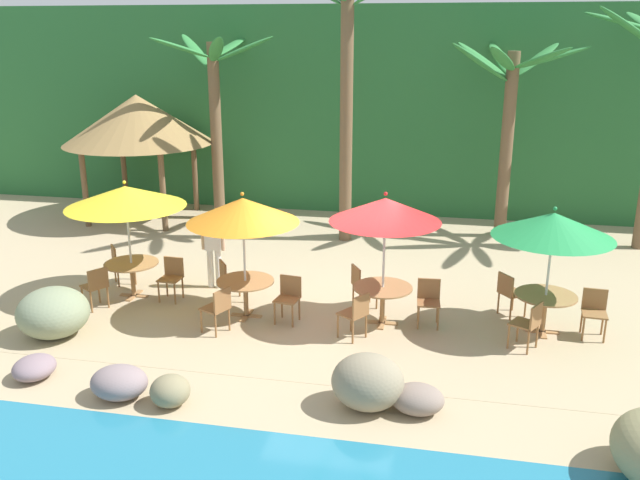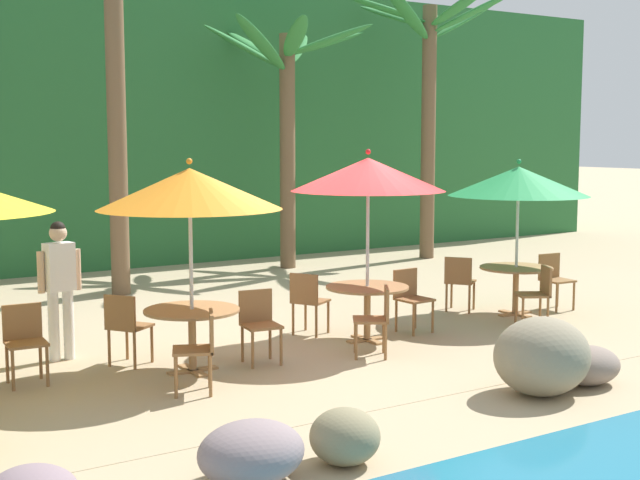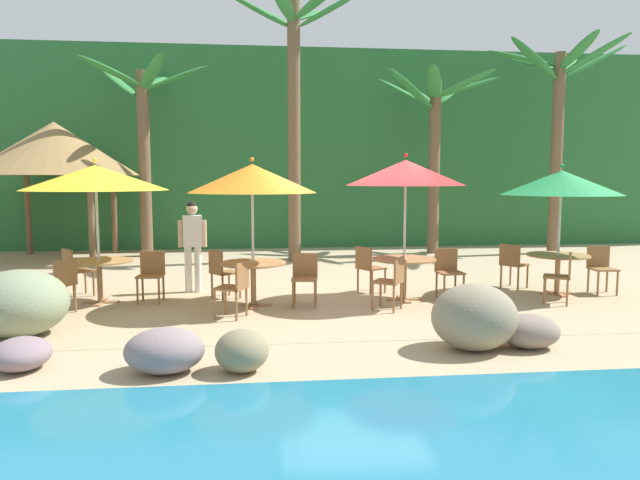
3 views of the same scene
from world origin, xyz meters
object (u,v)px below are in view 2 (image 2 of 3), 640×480
object	(u,v)px
chair_orange_inland	(126,324)
chair_red_inland	(308,299)
chair_green_seaward	(554,277)
chair_green_inland	(459,279)
dining_table_green	(516,275)
palm_tree_second	(115,26)
dining_table_orange	(192,320)
waiter_in_white	(60,280)
chair_orange_seaward	(259,320)
chair_orange_left	(201,345)
chair_green_left	(538,291)
chair_yellow_seaward	(25,337)
umbrella_green	(518,181)
umbrella_orange	(190,189)
palm_tree_third	(287,95)
chair_red_seaward	(410,295)
palm_tree_fourth	(429,73)
chair_red_left	(378,316)
umbrella_red	(368,175)
dining_table_red	(367,295)

from	to	relation	value
chair_orange_inland	chair_red_inland	xyz separation A→B (m)	(2.66, 0.23, 0.00)
chair_green_seaward	chair_green_inland	world-z (taller)	same
dining_table_green	palm_tree_second	bearing A→B (deg)	132.06
dining_table_orange	chair_green_seaward	distance (m)	6.39
dining_table_green	waiter_in_white	distance (m)	6.72
dining_table_orange	chair_green_seaward	bearing A→B (deg)	3.71
chair_orange_seaward	chair_green_seaward	xyz separation A→B (m)	(5.52, 0.44, 0.00)
chair_orange_left	chair_green_left	bearing A→B (deg)	4.34
chair_orange_seaward	chair_green_seaward	bearing A→B (deg)	4.55
chair_yellow_seaward	umbrella_green	world-z (taller)	umbrella_green
umbrella_orange	palm_tree_third	size ratio (longest dim) A/B	0.49
umbrella_orange	chair_red_seaward	distance (m)	3.82
waiter_in_white	palm_tree_fourth	bearing A→B (deg)	26.31
chair_orange_left	chair_red_left	xyz separation A→B (m)	(2.48, 0.24, 0.00)
umbrella_orange	chair_orange_left	bearing A→B (deg)	-107.66
umbrella_green	umbrella_red	bearing A→B (deg)	-176.18
waiter_in_white	chair_orange_left	bearing A→B (deg)	-68.28
dining_table_orange	waiter_in_white	world-z (taller)	waiter_in_white
chair_red_seaward	chair_orange_seaward	bearing A→B (deg)	-172.02
dining_table_green	chair_yellow_seaward	bearing A→B (deg)	178.60
dining_table_red	umbrella_green	bearing A→B (deg)	3.82
chair_orange_inland	chair_red_inland	size ratio (longest dim) A/B	1.00
umbrella_green	palm_tree_second	distance (m)	7.13
chair_red_seaward	palm_tree_second	world-z (taller)	palm_tree_second
dining_table_orange	waiter_in_white	xyz separation A→B (m)	(-1.12, 1.35, 0.37)
chair_green_seaward	palm_tree_third	world-z (taller)	palm_tree_third
chair_green_left	chair_yellow_seaward	bearing A→B (deg)	172.09
palm_tree_second	palm_tree_third	distance (m)	4.29
dining_table_orange	chair_red_seaward	xyz separation A→B (m)	(3.45, 0.34, -0.10)
chair_orange_inland	chair_green_seaward	world-z (taller)	same
chair_green_seaward	palm_tree_second	size ratio (longest dim) A/B	0.13
dining_table_red	waiter_in_white	size ratio (longest dim) A/B	0.65
chair_orange_inland	palm_tree_third	distance (m)	8.66
chair_green_inland	chair_orange_left	bearing A→B (deg)	-160.66
chair_green_left	dining_table_red	bearing A→B (deg)	167.12
chair_green_seaward	palm_tree_fourth	size ratio (longest dim) A/B	0.15
umbrella_green	dining_table_green	world-z (taller)	umbrella_green
chair_orange_seaward	dining_table_red	size ratio (longest dim) A/B	0.79
chair_yellow_seaward	chair_red_seaward	distance (m)	5.19
chair_red_inland	palm_tree_second	world-z (taller)	palm_tree_second
dining_table_red	palm_tree_third	xyz separation A→B (m)	(2.46, 6.30, 2.94)
chair_red_inland	chair_red_left	size ratio (longest dim) A/B	1.00
chair_orange_seaward	palm_tree_third	xyz separation A→B (m)	(4.20, 6.51, 3.04)
chair_green_seaward	waiter_in_white	distance (m)	7.57
chair_orange_inland	palm_tree_third	world-z (taller)	palm_tree_third
chair_red_left	chair_green_seaward	world-z (taller)	same
umbrella_orange	palm_tree_third	xyz separation A→B (m)	(5.06, 6.49, 1.44)
chair_green_inland	dining_table_green	bearing A→B (deg)	-47.28
umbrella_orange	chair_green_left	xyz separation A→B (m)	(5.18, -0.40, -1.60)
chair_orange_seaward	chair_green_inland	distance (m)	4.22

